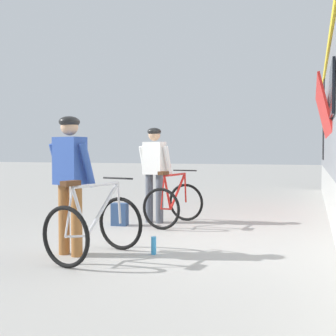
# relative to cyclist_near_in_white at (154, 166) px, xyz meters

# --- Properties ---
(ground_plane) EXTENTS (80.00, 80.00, 0.00)m
(ground_plane) POSITION_rel_cyclist_near_in_white_xyz_m (1.31, -1.34, -1.05)
(ground_plane) COLOR #A09E99
(cyclist_near_in_white) EXTENTS (0.64, 0.37, 1.76)m
(cyclist_near_in_white) POSITION_rel_cyclist_near_in_white_xyz_m (0.00, 0.00, 0.00)
(cyclist_near_in_white) COLOR #4C515B
(cyclist_near_in_white) RESTS_ON ground
(cyclist_far_in_blue) EXTENTS (0.65, 0.39, 1.76)m
(cyclist_far_in_blue) POSITION_rel_cyclist_near_in_white_xyz_m (-0.13, -2.63, 0.00)
(cyclist_far_in_blue) COLOR #935B2D
(cyclist_far_in_blue) RESTS_ON ground
(bicycle_near_red) EXTENTS (0.84, 1.15, 0.99)m
(bicycle_near_red) POSITION_rel_cyclist_near_in_white_xyz_m (0.43, -0.12, -0.65)
(bicycle_near_red) COLOR black
(bicycle_near_red) RESTS_ON ground
(bicycle_far_silver) EXTENTS (0.90, 1.19, 0.99)m
(bicycle_far_silver) POSITION_rel_cyclist_near_in_white_xyz_m (0.24, -2.66, -0.65)
(bicycle_far_silver) COLOR black
(bicycle_far_silver) RESTS_ON ground
(backpack_on_platform) EXTENTS (0.30, 0.21, 0.40)m
(backpack_on_platform) POSITION_rel_cyclist_near_in_white_xyz_m (-0.48, -0.49, -0.85)
(backpack_on_platform) COLOR navy
(backpack_on_platform) RESTS_ON ground
(water_bottle_near_the_bikes) EXTENTS (0.07, 0.07, 0.23)m
(water_bottle_near_the_bikes) POSITION_rel_cyclist_near_in_white_xyz_m (0.86, -2.24, -0.94)
(water_bottle_near_the_bikes) COLOR #338CCC
(water_bottle_near_the_bikes) RESTS_ON ground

